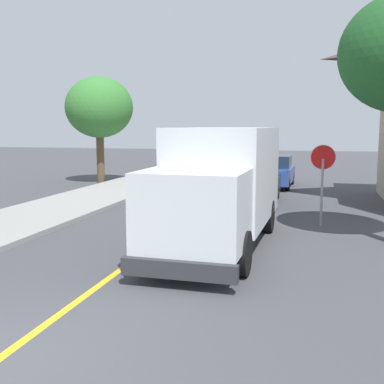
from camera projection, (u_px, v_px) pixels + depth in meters
centre_line_yellow at (184, 223)px, 16.17m from camera, size 0.16×56.00×0.01m
box_truck at (221, 181)px, 13.04m from camera, size 2.58×7.24×3.20m
parked_car_near at (255, 184)px, 20.48m from camera, size 1.87×4.43×1.67m
parked_car_mid at (275, 172)px, 25.89m from camera, size 1.93×4.45×1.67m
stop_sign at (323, 170)px, 15.52m from camera, size 0.80×0.10×2.65m
street_tree_down_block at (99, 108)px, 27.25m from camera, size 3.80×3.80×6.00m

